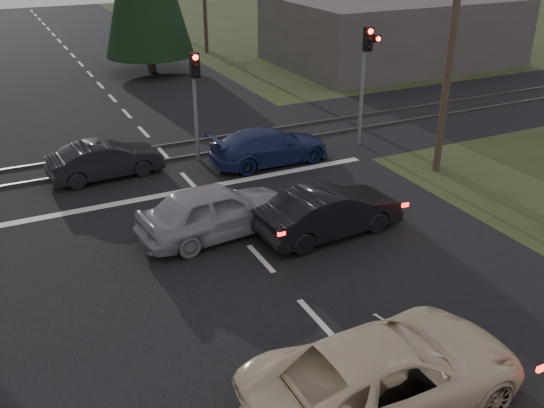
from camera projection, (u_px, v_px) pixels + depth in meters
ground at (316, 318)px, 13.98m from camera, size 120.00×120.00×0.00m
road at (180, 171)px, 22.11m from camera, size 14.00×100.00×0.01m
rail_corridor at (164, 154)px, 23.74m from camera, size 120.00×8.00×0.01m
stop_line at (196, 189)px, 20.64m from camera, size 13.00×0.35×0.00m
rail_near at (170, 159)px, 23.07m from camera, size 120.00×0.12×0.10m
rail_far at (158, 146)px, 24.37m from camera, size 120.00×0.12×0.10m
traffic_signal_right at (367, 64)px, 23.26m from camera, size 0.68×0.48×4.70m
traffic_signal_center at (195, 88)px, 21.86m from camera, size 0.32×0.48×4.10m
utility_pole_near at (452, 39)px, 20.21m from camera, size 1.80×0.26×9.00m
building_right at (392, 30)px, 38.15m from camera, size 14.00×10.00×4.00m
cream_coupe at (387, 373)px, 11.18m from camera, size 5.52×2.61×1.52m
dark_hatchback at (330, 212)px, 17.41m from camera, size 4.45×1.84×1.43m
silver_car at (216, 211)px, 17.35m from camera, size 4.73×2.30×1.55m
blue_sedan at (270, 146)px, 22.62m from camera, size 4.60×1.94×1.32m
dark_car_far at (106, 160)px, 21.34m from camera, size 4.04×1.67×1.30m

